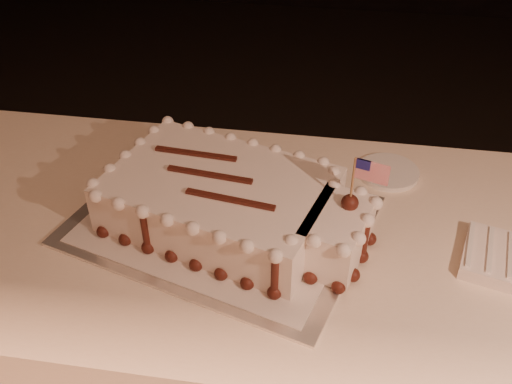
# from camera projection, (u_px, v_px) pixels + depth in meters

# --- Properties ---
(room_shell) EXTENTS (6.10, 8.10, 2.90)m
(room_shell) POSITION_uv_depth(u_px,v_px,m) (509.00, 139.00, 0.37)
(room_shell) COLOR black
(room_shell) RESTS_ON ground
(banquet_table) EXTENTS (2.40, 0.80, 0.75)m
(banquet_table) POSITION_uv_depth(u_px,v_px,m) (356.00, 347.00, 1.47)
(banquet_table) COLOR #FFE4C5
(banquet_table) RESTS_ON ground
(cake_board) EXTENTS (0.73, 0.63, 0.01)m
(cake_board) POSITION_uv_depth(u_px,v_px,m) (221.00, 220.00, 1.29)
(cake_board) COLOR silver
(cake_board) RESTS_ON banquet_table
(doily) EXTENTS (0.66, 0.57, 0.00)m
(doily) POSITION_uv_depth(u_px,v_px,m) (221.00, 219.00, 1.28)
(doily) COLOR silver
(doily) RESTS_ON cake_board
(sheet_cake) EXTENTS (0.62, 0.45, 0.24)m
(sheet_cake) POSITION_uv_depth(u_px,v_px,m) (233.00, 203.00, 1.24)
(sheet_cake) COLOR white
(sheet_cake) RESTS_ON doily
(side_plate) EXTENTS (0.15, 0.15, 0.01)m
(side_plate) POSITION_uv_depth(u_px,v_px,m) (388.00, 172.00, 1.43)
(side_plate) COLOR white
(side_plate) RESTS_ON banquet_table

